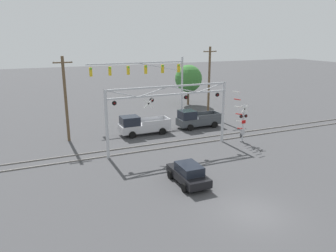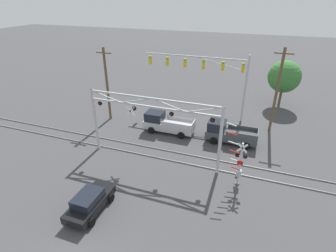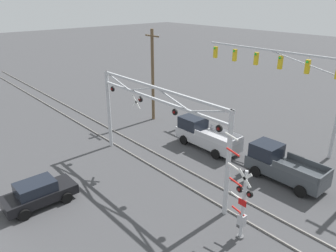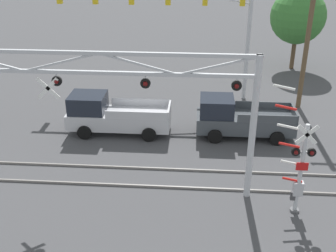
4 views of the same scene
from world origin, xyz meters
TOP-DOWN VIEW (x-y plane):
  - rail_track_near at (0.00, 12.63)m, footprint 80.00×0.08m
  - rail_track_far at (0.00, 14.07)m, footprint 80.00×0.08m
  - crossing_gantry at (-0.01, 12.35)m, footprint 11.69×0.29m
  - crossing_signal_mast at (7.37, 11.42)m, footprint 1.79×0.35m
  - traffic_signal_span at (2.83, 23.17)m, footprint 11.94×0.39m
  - pickup_truck_lead at (-0.84, 17.75)m, footprint 5.37×2.09m
  - pickup_truck_following at (5.75, 17.81)m, footprint 4.99×2.09m
  - sedan_waiting at (-1.67, 5.13)m, footprint 1.96×3.93m
  - utility_pole_left at (-8.19, 18.60)m, footprint 1.80×0.28m
  - utility_pole_right at (9.69, 21.92)m, footprint 1.80×0.28m
  - background_tree_beyond_span at (10.74, 29.71)m, footprint 4.03×4.03m

SIDE VIEW (x-z plane):
  - rail_track_near at x=0.00m, z-range 0.00..0.10m
  - rail_track_far at x=0.00m, z-range 0.00..0.10m
  - sedan_waiting at x=-1.67m, z-range 0.01..1.49m
  - pickup_truck_following at x=5.75m, z-range -0.07..2.02m
  - pickup_truck_lead at x=-0.84m, z-range -0.07..2.03m
  - crossing_signal_mast at x=7.37m, z-range -0.71..4.47m
  - background_tree_beyond_span at x=10.74m, z-range 0.96..6.93m
  - crossing_gantry at x=-0.01m, z-range 1.06..6.97m
  - utility_pole_left at x=-8.19m, z-range 0.14..8.46m
  - utility_pole_right at x=9.69m, z-range 0.15..8.99m
  - traffic_signal_span at x=2.83m, z-range 1.72..9.36m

